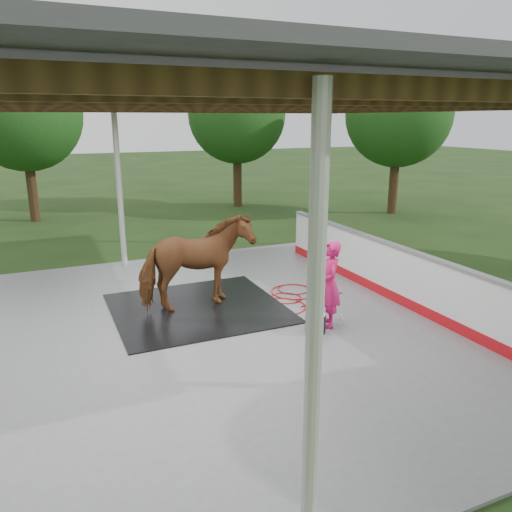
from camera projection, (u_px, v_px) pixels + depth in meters
name	position (u px, v px, depth m)	size (l,w,h in m)	color
ground	(172.00, 338.00, 8.54)	(100.00, 100.00, 0.00)	#1E3814
concrete_slab	(172.00, 336.00, 8.53)	(12.00, 10.00, 0.05)	slate
pavilion_structure	(160.00, 95.00, 7.48)	(12.60, 10.60, 4.05)	beige
dasher_board	(391.00, 273.00, 10.16)	(0.16, 8.00, 1.15)	#B80F17
tree_belt	(166.00, 109.00, 8.44)	(28.00, 28.00, 5.80)	#382314
rubber_mat	(198.00, 308.00, 9.72)	(3.19, 3.00, 0.02)	black
horse	(196.00, 263.00, 9.48)	(0.97, 2.14, 1.80)	brown
handler	(330.00, 284.00, 8.72)	(0.56, 0.37, 1.54)	#CB155B
wash_bucket	(315.00, 323.00, 8.61)	(0.36, 0.36, 0.33)	black
soap_bottle_a	(321.00, 318.00, 8.85)	(0.12, 0.12, 0.31)	silver
soap_bottle_b	(341.00, 320.00, 8.93)	(0.08, 0.09, 0.19)	#338CD8
hose_coil	(289.00, 297.00, 10.32)	(2.02, 1.64, 0.02)	#AC0C10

